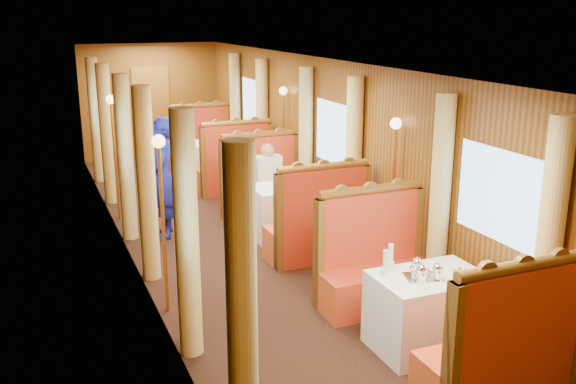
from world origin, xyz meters
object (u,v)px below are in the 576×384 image
banquette_near_aft (375,269)px  teapot_back (416,269)px  rose_vase_mid (287,174)px  banquette_near_fwd (500,358)px  passenger (268,174)px  teapot_left (421,276)px  rose_vase_far (216,133)px  banquette_mid_aft (263,190)px  banquette_mid_fwd (318,229)px  banquette_far_fwd (234,170)px  fruit_plate (460,273)px  table_far (218,161)px  table_near (428,311)px  steward (163,178)px  banquette_far_aft (204,148)px  tea_tray (423,277)px  table_mid (288,211)px  teapot_right (437,274)px

banquette_near_aft → teapot_back: size_ratio=7.97×
banquette_near_aft → rose_vase_mid: banquette_near_aft is taller
banquette_near_fwd → passenger: bearing=90.0°
teapot_left → rose_vase_far: size_ratio=0.47×
banquette_mid_aft → rose_vase_far: (-0.02, 2.48, 0.50)m
banquette_mid_fwd → teapot_left: (-0.18, -2.60, 0.40)m
banquette_near_fwd → banquette_far_fwd: size_ratio=1.00×
fruit_plate → passenger: size_ratio=0.32×
table_far → rose_vase_mid: size_ratio=2.92×
table_near → banquette_mid_fwd: size_ratio=0.78×
teapot_left → banquette_near_aft: bearing=68.6°
table_near → fruit_plate: (0.26, -0.11, 0.39)m
rose_vase_far → steward: 3.27m
table_far → rose_vase_far: 0.55m
banquette_near_aft → banquette_far_aft: bearing=90.0°
tea_tray → passenger: bearing=88.7°
banquette_far_aft → passenger: banquette_far_aft is taller
banquette_far_fwd → steward: size_ratio=0.77×
banquette_far_fwd → teapot_back: bearing=-91.3°
banquette_far_fwd → banquette_far_aft: bearing=90.0°
banquette_near_fwd → banquette_mid_aft: (0.00, 5.53, 0.00)m
banquette_mid_fwd → teapot_left: bearing=-93.9°
table_mid → teapot_left: teapot_left is taller
banquette_near_fwd → teapot_right: (-0.01, 0.89, 0.39)m
banquette_mid_fwd → banquette_mid_aft: (0.00, 2.03, 0.00)m
banquette_near_aft → teapot_back: (-0.13, -0.97, 0.39)m
banquette_near_fwd → teapot_left: (-0.18, 0.90, 0.40)m
rose_vase_mid → teapot_back: bearing=-91.9°
banquette_mid_aft → banquette_far_aft: same height
banquette_mid_aft → fruit_plate: bearing=-86.7°
banquette_far_aft → rose_vase_mid: size_ratio=3.72×
teapot_right → passenger: bearing=113.5°
banquette_near_aft → banquette_far_fwd: size_ratio=1.00×
steward → teapot_right: bearing=34.9°
rose_vase_far → teapot_back: bearing=-90.9°
table_near → teapot_left: teapot_left is taller
banquette_mid_aft → banquette_far_aft: 3.50m
table_mid → rose_vase_far: bearing=90.4°
banquette_far_aft → tea_tray: banquette_far_aft is taller
table_near → teapot_left: size_ratio=6.16×
rose_vase_far → teapot_right: bearing=-89.9°
teapot_back → passenger: bearing=77.4°
table_far → passenger: size_ratio=1.38×
banquette_near_aft → teapot_right: (-0.01, -1.14, 0.39)m
banquette_far_aft → teapot_right: 8.15m
rose_vase_mid → passenger: (0.02, 0.78, -0.19)m
teapot_back → passenger: (0.13, 4.23, -0.08)m
table_far → teapot_back: 6.98m
table_far → table_mid: bearing=-90.0°
table_mid → banquette_far_aft: 4.51m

